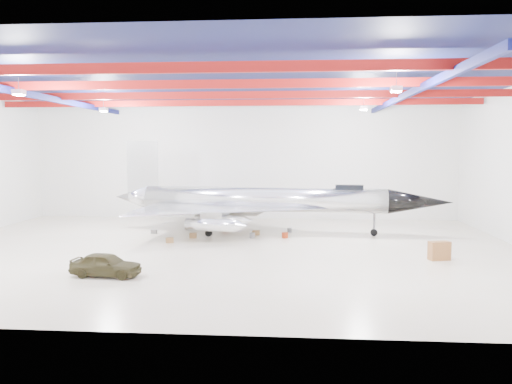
{
  "coord_description": "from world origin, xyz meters",
  "views": [
    {
      "loc": [
        4.86,
        -32.18,
        6.67
      ],
      "look_at": [
        2.22,
        2.0,
        3.67
      ],
      "focal_mm": 35.0,
      "sensor_mm": 36.0,
      "label": 1
    }
  ],
  "objects": [
    {
      "name": "engine_drum",
      "position": [
        1.76,
        4.47,
        0.19
      ],
      "size": [
        0.43,
        0.43,
        0.38
      ],
      "primitive_type": "cylinder",
      "rotation": [
        0.0,
        0.0,
        -0.01
      ],
      "color": "#59595B",
      "rests_on": "floor"
    },
    {
      "name": "desk",
      "position": [
        13.54,
        -2.02,
        0.56
      ],
      "size": [
        1.34,
        0.9,
        1.12
      ],
      "primitive_type": "cube",
      "rotation": [
        0.0,
        0.0,
        0.25
      ],
      "color": "brown",
      "rests_on": "floor"
    },
    {
      "name": "floor",
      "position": [
        0.0,
        0.0,
        0.0
      ],
      "size": [
        40.0,
        40.0,
        0.0
      ],
      "primitive_type": "plane",
      "color": "beige",
      "rests_on": "ground"
    },
    {
      "name": "oil_barrel",
      "position": [
        -2.66,
        4.15,
        0.18
      ],
      "size": [
        0.57,
        0.48,
        0.37
      ],
      "primitive_type": "cube",
      "rotation": [
        0.0,
        0.0,
        0.12
      ],
      "color": "olive",
      "rests_on": "floor"
    },
    {
      "name": "jet_aircraft",
      "position": [
        2.36,
        6.87,
        2.39
      ],
      "size": [
        26.75,
        16.6,
        7.29
      ],
      "rotation": [
        0.0,
        0.0,
        -0.09
      ],
      "color": "silver",
      "rests_on": "floor"
    },
    {
      "name": "crate_small",
      "position": [
        -6.13,
        5.85,
        0.15
      ],
      "size": [
        0.44,
        0.36,
        0.3
      ],
      "primitive_type": "cube",
      "rotation": [
        0.0,
        0.0,
        -0.04
      ],
      "color": "#59595B",
      "rests_on": "floor"
    },
    {
      "name": "toolbox_red",
      "position": [
        -0.67,
        7.56,
        0.16
      ],
      "size": [
        0.49,
        0.41,
        0.33
      ],
      "primitive_type": "cube",
      "rotation": [
        0.0,
        0.0,
        -0.08
      ],
      "color": "maroon",
      "rests_on": "floor"
    },
    {
      "name": "spares_box",
      "position": [
        4.51,
        7.3,
        0.17
      ],
      "size": [
        0.48,
        0.48,
        0.34
      ],
      "primitive_type": "cylinder",
      "rotation": [
        0.0,
        0.0,
        -0.35
      ],
      "color": "#59595B",
      "rests_on": "floor"
    },
    {
      "name": "wall_back",
      "position": [
        0.0,
        15.0,
        5.5
      ],
      "size": [
        40.0,
        0.0,
        40.0
      ],
      "primitive_type": "plane",
      "rotation": [
        1.57,
        0.0,
        0.0
      ],
      "color": "silver",
      "rests_on": "floor"
    },
    {
      "name": "tool_chest",
      "position": [
        4.19,
        4.66,
        0.21
      ],
      "size": [
        0.61,
        0.61,
        0.43
      ],
      "primitive_type": "cylinder",
      "rotation": [
        0.0,
        0.0,
        -0.38
      ],
      "color": "maroon",
      "rests_on": "floor"
    },
    {
      "name": "parts_bin",
      "position": [
        1.94,
        5.76,
        0.18
      ],
      "size": [
        0.58,
        0.51,
        0.36
      ],
      "primitive_type": "cube",
      "rotation": [
        0.0,
        0.0,
        -0.21
      ],
      "color": "olive",
      "rests_on": "floor"
    },
    {
      "name": "crate_ply",
      "position": [
        -3.94,
        2.16,
        0.18
      ],
      "size": [
        0.63,
        0.57,
        0.36
      ],
      "primitive_type": "cube",
      "rotation": [
        0.0,
        0.0,
        0.38
      ],
      "color": "olive",
      "rests_on": "floor"
    },
    {
      "name": "jeep",
      "position": [
        -4.93,
        -7.26,
        0.63
      ],
      "size": [
        3.79,
        1.8,
        1.25
      ],
      "primitive_type": "imported",
      "rotation": [
        0.0,
        0.0,
        1.48
      ],
      "color": "#3A341D",
      "rests_on": "floor"
    },
    {
      "name": "ceiling_structure",
      "position": [
        0.0,
        0.0,
        10.32
      ],
      "size": [
        39.5,
        29.5,
        1.08
      ],
      "color": "maroon",
      "rests_on": "ceiling"
    },
    {
      "name": "ceiling",
      "position": [
        0.0,
        0.0,
        11.0
      ],
      "size": [
        40.0,
        40.0,
        0.0
      ],
      "primitive_type": "plane",
      "rotation": [
        3.14,
        0.0,
        0.0
      ],
      "color": "#0A0F38",
      "rests_on": "wall_back"
    }
  ]
}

